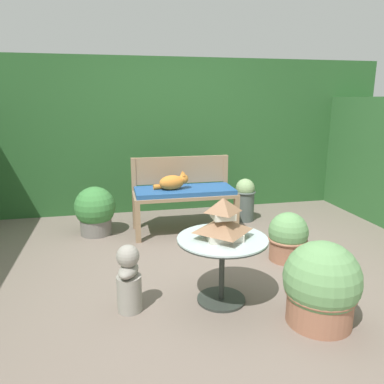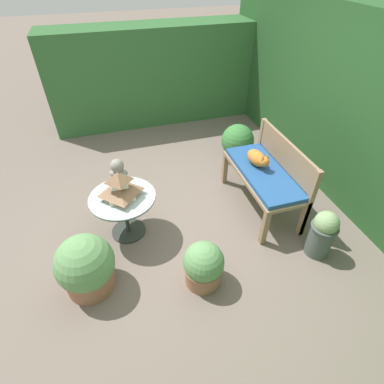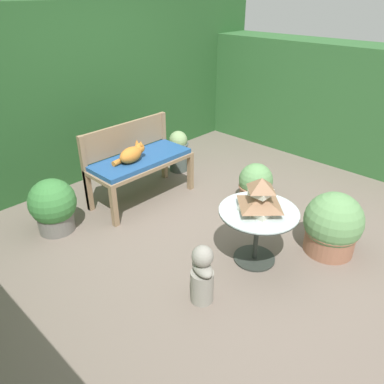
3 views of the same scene
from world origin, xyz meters
name	(u,v)px [view 1 (image 1 of 3)]	position (x,y,z in m)	size (l,w,h in m)	color
ground	(201,262)	(0.00, 0.00, 0.00)	(30.00, 30.00, 0.00)	#75665B
foliage_hedge_back	(167,134)	(0.00, 2.25, 1.08)	(6.40, 0.71, 2.16)	#285628
garden_bench	(184,194)	(0.01, 0.93, 0.47)	(1.23, 0.54, 0.55)	#937556
bench_backrest	(181,176)	(0.01, 1.18, 0.65)	(1.23, 0.06, 0.90)	#937556
cat	(173,182)	(-0.13, 0.90, 0.64)	(0.42, 0.21, 0.21)	orange
patio_table	(222,251)	(-0.01, -0.74, 0.43)	(0.72, 0.72, 0.54)	#2D332D
pagoda_birdhouse	(223,221)	(-0.01, -0.74, 0.68)	(0.36, 0.36, 0.32)	silver
garden_bust	(129,279)	(-0.74, -0.73, 0.26)	(0.22, 0.28, 0.54)	gray
potted_plant_table_near	(245,199)	(0.89, 1.19, 0.30)	(0.28, 0.28, 0.57)	#4C5651
potted_plant_bench_left	(288,237)	(0.88, -0.11, 0.24)	(0.40, 0.40, 0.50)	#9E664C
potted_plant_table_far	(321,286)	(0.60, -1.18, 0.29)	(0.55, 0.55, 0.62)	#9E664C
potted_plant_patio_mid	(95,211)	(-1.05, 1.07, 0.29)	(0.49, 0.49, 0.58)	slate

